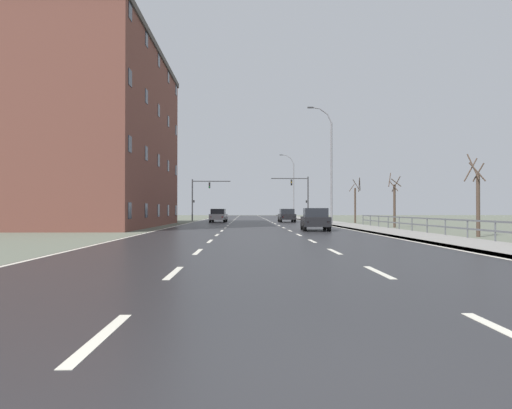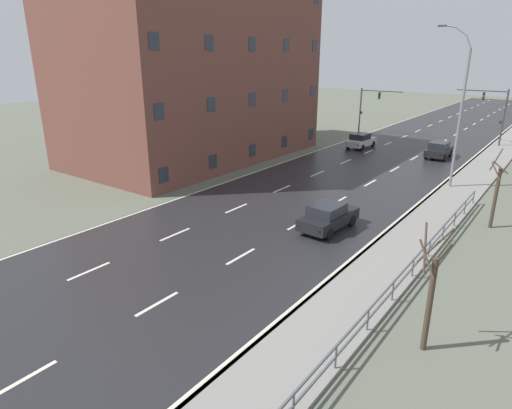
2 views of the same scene
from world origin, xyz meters
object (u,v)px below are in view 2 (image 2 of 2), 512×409
car_near_right (361,140)px  brick_building (195,72)px  traffic_signal_left (368,104)px  car_far_right (328,216)px  traffic_signal_right (495,109)px  street_lamp_midground (459,112)px  car_distant (439,150)px

car_near_right → brick_building: size_ratio=0.18×
car_near_right → brick_building: bearing=-127.6°
traffic_signal_left → car_far_right: 33.21m
traffic_signal_left → car_far_right: traffic_signal_left is taller
traffic_signal_right → brick_building: size_ratio=0.25×
car_far_right → traffic_signal_left: bearing=112.5°
street_lamp_midground → traffic_signal_right: bearing=91.5°
car_near_right → car_distant: size_ratio=1.01×
street_lamp_midground → car_near_right: (-11.35, 9.79, -4.82)m
traffic_signal_left → traffic_signal_right: bearing=4.8°
car_far_right → brick_building: 22.63m
traffic_signal_right → brick_building: 32.03m
traffic_signal_left → car_distant: bearing=-37.5°
street_lamp_midground → brick_building: size_ratio=0.48×
street_lamp_midground → car_near_right: size_ratio=2.74×
car_distant → car_far_right: 22.73m
brick_building → traffic_signal_right: bearing=45.9°
car_near_right → street_lamp_midground: bearing=-37.9°
street_lamp_midground → car_distant: (-3.34, 9.84, -4.82)m
traffic_signal_right → brick_building: (-22.10, -22.85, 3.95)m
street_lamp_midground → traffic_signal_right: size_ratio=1.90×
traffic_signal_right → car_near_right: size_ratio=1.44×
street_lamp_midground → brick_building: bearing=-171.5°
street_lamp_midground → car_distant: bearing=108.8°
traffic_signal_left → brick_building: brick_building is taller
car_near_right → car_distant: bearing=3.3°
traffic_signal_right → car_far_right: (-2.85, -32.35, -3.18)m
traffic_signal_left → car_distant: (11.02, -8.47, -2.91)m
street_lamp_midground → car_far_right: street_lamp_midground is taller
brick_building → street_lamp_midground: bearing=8.5°
traffic_signal_left → car_near_right: bearing=-70.5°
street_lamp_midground → traffic_signal_left: street_lamp_midground is taller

